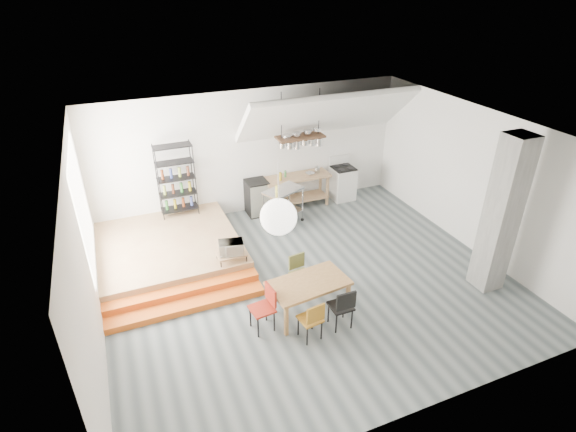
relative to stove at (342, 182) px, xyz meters
name	(u,v)px	position (x,y,z in m)	size (l,w,h in m)	color
floor	(308,280)	(-2.50, -3.16, -0.48)	(8.00, 8.00, 0.00)	#4C5658
wall_back	(252,153)	(-2.50, 0.34, 1.12)	(8.00, 0.04, 3.20)	silver
wall_left	(85,257)	(-6.50, -3.16, 1.12)	(0.04, 7.00, 3.20)	silver
wall_right	(474,180)	(1.50, -3.16, 1.12)	(0.04, 7.00, 3.20)	silver
ceiling	(312,132)	(-2.50, -3.16, 2.72)	(8.00, 7.00, 0.02)	white
slope_ceiling	(327,114)	(-0.70, -0.26, 2.07)	(4.40, 1.80, 0.15)	white
window_pane	(83,206)	(-6.48, -1.66, 1.32)	(0.02, 2.50, 2.20)	white
platform	(169,249)	(-5.00, -1.16, -0.28)	(3.00, 3.00, 0.40)	#986D4C
step_lower	(187,306)	(-5.00, -3.11, -0.41)	(3.00, 0.35, 0.13)	#DB5D19
step_upper	(183,293)	(-5.00, -2.76, -0.35)	(3.00, 0.35, 0.27)	#DB5D19
concrete_column	(501,216)	(0.80, -4.66, 1.12)	(0.50, 0.50, 3.20)	slate
kitchen_counter	(296,186)	(-1.40, -0.01, 0.15)	(1.80, 0.60, 0.91)	#986D4C
stove	(342,182)	(0.00, 0.00, 0.00)	(0.60, 0.60, 1.18)	white
pot_rack	(302,140)	(-1.37, -0.23, 1.50)	(1.20, 0.50, 1.43)	#3E2518
wire_shelving	(176,179)	(-4.50, 0.04, 0.85)	(0.88, 0.38, 1.80)	black
microwave_shelf	(231,254)	(-3.90, -2.41, 0.07)	(0.60, 0.40, 0.16)	#986D4C
paper_lantern	(279,217)	(-3.51, -4.12, 1.72)	(0.60, 0.60, 0.60)	white
dining_table	(309,285)	(-2.91, -4.05, 0.13)	(1.53, 0.97, 0.69)	olive
chair_mustard	(312,318)	(-3.16, -4.73, 0.00)	(0.41, 0.41, 0.80)	#9D681B
chair_black	(343,305)	(-2.54, -4.67, 0.02)	(0.39, 0.39, 0.85)	black
chair_olive	(299,270)	(-2.81, -3.38, 0.00)	(0.41, 0.41, 0.80)	brown
chair_red	(265,305)	(-3.79, -4.15, 0.04)	(0.44, 0.44, 0.87)	#A72717
rolling_cart	(283,202)	(-2.09, -0.77, 0.15)	(1.11, 0.89, 0.98)	silver
mini_fridge	(257,197)	(-2.50, 0.04, -0.01)	(0.55, 0.55, 0.93)	black
microwave	(231,248)	(-3.90, -2.41, 0.22)	(0.49, 0.33, 0.27)	beige
bowl	(310,174)	(-1.03, -0.06, 0.46)	(0.23, 0.23, 0.06)	silver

